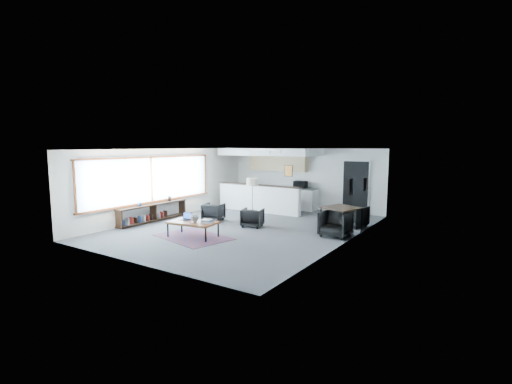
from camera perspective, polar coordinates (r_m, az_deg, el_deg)
The scene contains 21 objects.
room at distance 12.23m, azimuth -1.81°, elevation 0.49°, with size 7.02×9.02×2.62m.
window at distance 13.87m, azimuth -15.80°, elevation 1.66°, with size 0.10×5.95×1.66m.
console at distance 13.81m, azimuth -15.66°, elevation -3.09°, with size 0.35×3.00×0.80m.
kitchenette at distance 15.97m, azimuth 2.30°, elevation 2.35°, with size 4.20×1.96×2.60m.
doorway at distance 15.20m, azimuth 15.10°, elevation 0.71°, with size 1.10×0.12×2.15m.
track_light at distance 14.31m, azimuth 1.31°, elevation 6.40°, with size 1.60×0.07×0.15m.
wall_art_lower at distance 10.99m, azimuth 14.41°, elevation 0.81°, with size 0.03×0.38×0.48m.
wall_art_upper at distance 12.23m, azimuth 16.37°, elevation 1.14°, with size 0.03×0.34×0.44m.
kilim_rug at distance 11.32m, azimuth -9.64°, elevation -6.83°, with size 2.50×1.96×0.01m.
coffee_table at distance 11.22m, azimuth -9.68°, elevation -4.68°, with size 1.54×0.96×0.48m.
laptop at distance 11.53m, azimuth -10.66°, elevation -3.89°, with size 0.33×0.29×0.21m.
ceramic_pot at distance 11.14m, azimuth -9.44°, elevation -3.92°, with size 0.25×0.25×0.25m.
book_stack at distance 10.97m, azimuth -7.54°, elevation -4.47°, with size 0.37×0.32×0.10m.
coaster at distance 10.99m, azimuth -10.36°, elevation -4.74°, with size 0.11×0.11×0.01m.
armchair_left at distance 13.56m, azimuth -6.57°, elevation -2.95°, with size 0.68×0.63×0.70m, color black.
armchair_right at distance 12.48m, azimuth -0.54°, elevation -3.82°, with size 0.67×0.62×0.69m, color black.
floor_lamp at distance 13.68m, azimuth -0.57°, elevation 1.32°, with size 0.58×0.58×1.53m.
dining_table at distance 11.76m, azimuth 12.99°, elevation -2.64°, with size 1.25×1.25×0.83m.
dining_chair_near at distance 11.41m, azimuth 12.12°, elevation -4.95°, with size 0.70×0.65×0.72m, color black.
dining_chair_far at distance 12.92m, azimuth 14.74°, elevation -3.69°, with size 0.66×0.62×0.68m, color black.
microwave at distance 15.81m, azimuth 6.84°, elevation 1.29°, with size 0.54×0.30×0.36m, color black.
Camera 1 is at (6.98, -9.95, 2.74)m, focal length 26.00 mm.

